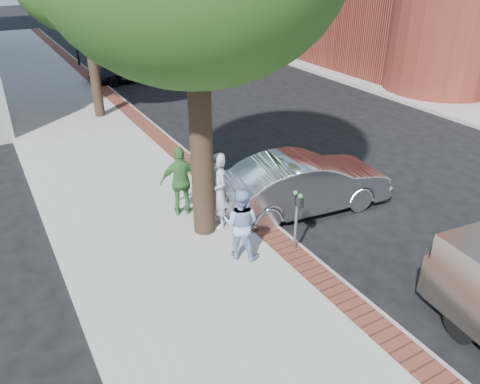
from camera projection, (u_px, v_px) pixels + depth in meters
ground at (267, 268)px, 10.38m from camera, size 120.00×120.00×0.00m
sidewalk at (103, 155)px, 15.85m from camera, size 5.00×60.00×0.15m
brick_strip at (163, 141)px, 16.77m from camera, size 0.60×60.00×0.01m
curb at (173, 141)px, 16.96m from camera, size 0.10×60.00×0.15m
sidewalk_far at (429, 91)px, 22.85m from camera, size 5.00×60.00×0.15m
signal_near at (74, 28)px, 26.66m from camera, size 0.70×0.15×3.80m
signal_far at (248, 15)px, 31.74m from camera, size 0.70×0.15×3.80m
parking_meter at (297, 209)px, 10.30m from camera, size 0.12×0.32×1.47m
person_gray at (218, 191)px, 11.27m from camera, size 0.50×0.72×1.92m
person_officer at (241, 224)px, 10.17m from camera, size 1.02×1.03×1.68m
person_green at (182, 181)px, 11.83m from camera, size 1.16×0.74×1.83m
sedan_silver at (304, 183)px, 12.39m from camera, size 4.81×2.15×1.54m
bg_car at (126, 69)px, 24.47m from camera, size 3.98×1.94×1.31m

